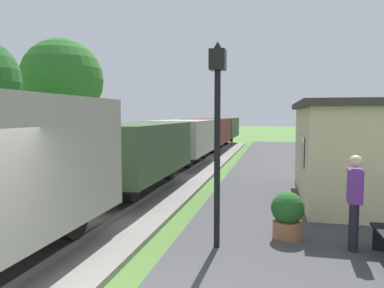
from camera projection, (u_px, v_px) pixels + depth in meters
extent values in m
cylinder|color=black|center=(42.00, 216.00, 7.20)|extent=(1.56, 0.84, 0.84)
cylinder|color=black|center=(73.00, 191.00, 8.31)|extent=(0.20, 0.30, 0.20)
cube|color=#384C33|center=(133.00, 148.00, 11.81)|extent=(2.50, 5.60, 1.60)
cube|color=black|center=(134.00, 168.00, 11.86)|extent=(2.10, 5.15, 0.50)
cylinder|color=black|center=(152.00, 168.00, 13.62)|extent=(1.56, 0.84, 0.84)
cylinder|color=black|center=(110.00, 186.00, 10.14)|extent=(1.56, 0.84, 0.84)
cylinder|color=black|center=(161.00, 158.00, 14.73)|extent=(0.20, 0.30, 0.20)
cylinder|color=black|center=(89.00, 185.00, 8.99)|extent=(0.20, 0.30, 0.20)
cube|color=gray|center=(183.00, 136.00, 18.22)|extent=(2.50, 5.60, 1.60)
cube|color=black|center=(183.00, 149.00, 18.27)|extent=(2.10, 5.15, 0.50)
cylinder|color=black|center=(191.00, 151.00, 20.04)|extent=(1.56, 0.84, 0.84)
cylinder|color=black|center=(174.00, 159.00, 16.55)|extent=(1.56, 0.84, 0.84)
cylinder|color=black|center=(196.00, 145.00, 21.14)|extent=(0.20, 0.30, 0.20)
cylinder|color=black|center=(166.00, 156.00, 15.41)|extent=(0.20, 0.30, 0.20)
cube|color=brown|center=(207.00, 131.00, 24.64)|extent=(2.50, 5.60, 1.60)
cube|color=black|center=(207.00, 140.00, 24.69)|extent=(2.10, 5.15, 0.50)
cylinder|color=black|center=(212.00, 142.00, 26.45)|extent=(1.56, 0.84, 0.84)
cylinder|color=black|center=(202.00, 146.00, 22.97)|extent=(1.56, 0.84, 0.84)
cylinder|color=black|center=(214.00, 138.00, 27.56)|extent=(0.20, 0.30, 0.20)
cylinder|color=black|center=(198.00, 144.00, 21.82)|extent=(0.20, 0.30, 0.20)
cube|color=#384C33|center=(221.00, 127.00, 31.05)|extent=(2.50, 5.60, 1.60)
cube|color=black|center=(221.00, 135.00, 31.11)|extent=(2.10, 5.15, 0.50)
cylinder|color=black|center=(224.00, 137.00, 32.87)|extent=(1.56, 0.84, 0.84)
cylinder|color=black|center=(218.00, 139.00, 29.39)|extent=(1.56, 0.84, 0.84)
cylinder|color=black|center=(226.00, 133.00, 33.98)|extent=(0.20, 0.30, 0.20)
cylinder|color=black|center=(216.00, 137.00, 28.24)|extent=(0.20, 0.30, 0.20)
cube|color=beige|center=(359.00, 154.00, 10.46)|extent=(3.20, 5.50, 2.60)
cube|color=#3D3833|center=(361.00, 105.00, 10.34)|extent=(3.50, 5.80, 0.18)
cube|color=black|center=(303.00, 152.00, 9.73)|extent=(0.03, 0.90, 0.80)
cube|color=black|center=(384.00, 239.00, 6.51)|extent=(0.38, 0.06, 0.42)
cube|color=black|center=(322.00, 163.00, 15.01)|extent=(0.42, 1.50, 0.04)
cube|color=black|center=(327.00, 157.00, 14.95)|extent=(0.04, 1.50, 0.45)
cube|color=black|center=(324.00, 171.00, 14.45)|extent=(0.38, 0.06, 0.42)
cube|color=black|center=(320.00, 166.00, 15.61)|extent=(0.38, 0.06, 0.42)
cylinder|color=black|center=(354.00, 228.00, 6.44)|extent=(0.15, 0.15, 0.86)
cylinder|color=black|center=(353.00, 225.00, 6.59)|extent=(0.15, 0.15, 0.86)
cube|color=#662D8C|center=(355.00, 186.00, 6.46)|extent=(0.27, 0.40, 0.60)
sphere|color=beige|center=(356.00, 161.00, 6.42)|extent=(0.22, 0.22, 0.22)
cylinder|color=#9E6642|center=(287.00, 229.00, 7.18)|extent=(0.56, 0.56, 0.34)
sphere|color=#235B23|center=(288.00, 208.00, 7.15)|extent=(0.64, 0.64, 0.64)
cylinder|color=black|center=(217.00, 160.00, 6.58)|extent=(0.11, 0.11, 3.20)
cube|color=black|center=(218.00, 60.00, 6.43)|extent=(0.28, 0.28, 0.36)
sphere|color=#F2E5BF|center=(218.00, 60.00, 6.43)|extent=(0.20, 0.20, 0.20)
cone|color=black|center=(218.00, 46.00, 6.42)|extent=(0.20, 0.20, 0.16)
cylinder|color=#4C3823|center=(64.00, 135.00, 21.76)|extent=(0.28, 0.28, 2.94)
sphere|color=#2D6B28|center=(62.00, 80.00, 21.50)|extent=(4.76, 4.76, 4.76)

